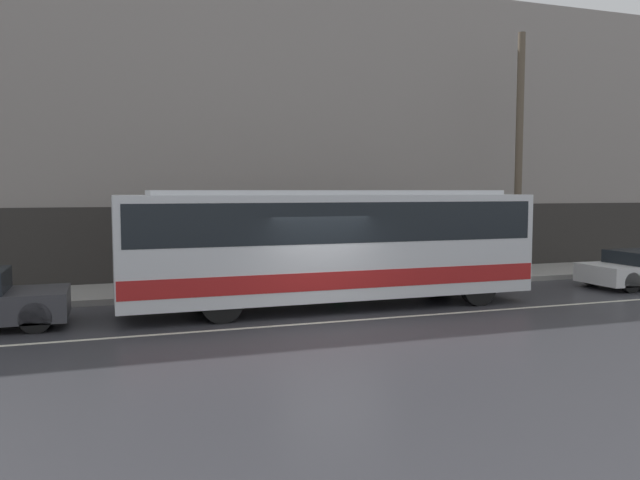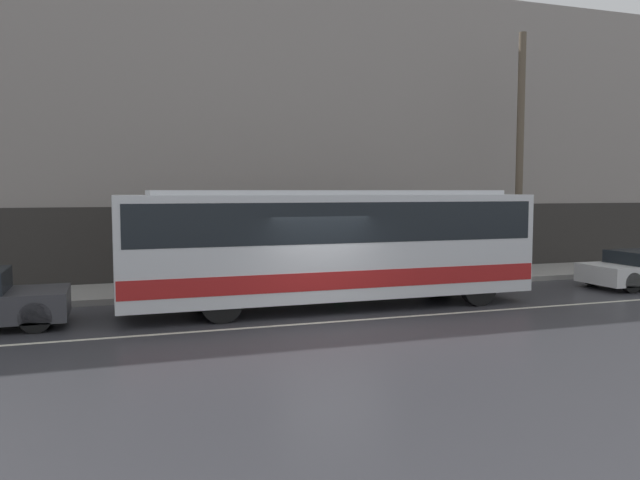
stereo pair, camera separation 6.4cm
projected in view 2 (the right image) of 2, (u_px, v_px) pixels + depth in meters
name	position (u px, v px, depth m)	size (l,w,h in m)	color
ground_plane	(329.00, 322.00, 14.85)	(60.00, 60.00, 0.00)	#333338
sidewalk	(272.00, 285.00, 20.07)	(60.00, 3.08, 0.17)	gray
building_facade	(259.00, 135.00, 21.27)	(60.00, 0.35, 10.43)	gray
lane_stripe	(329.00, 322.00, 14.85)	(54.00, 0.14, 0.01)	beige
transit_bus	(330.00, 242.00, 16.66)	(11.04, 2.54, 3.14)	silver
utility_pole_near	(520.00, 155.00, 21.94)	(0.26, 0.26, 8.44)	brown
pedestrian_waiting	(340.00, 260.00, 20.18)	(0.36, 0.36, 1.55)	#1E5933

